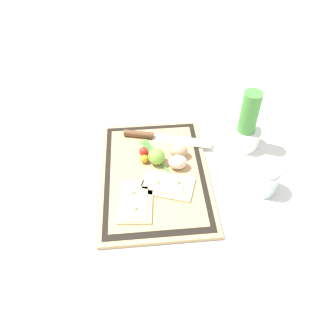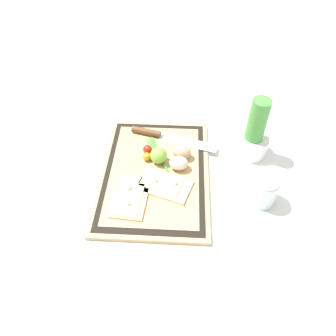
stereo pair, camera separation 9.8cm
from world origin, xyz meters
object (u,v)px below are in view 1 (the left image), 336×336
at_px(cherry_tomato_red, 144,152).
at_px(herb_pot, 246,128).
at_px(lime, 157,156).
at_px(cherry_tomato_yellow, 144,159).
at_px(knife, 153,136).
at_px(pizza_slice_far, 167,185).
at_px(sauce_jar, 264,180).
at_px(egg_pink, 178,162).
at_px(egg_brown, 179,151).
at_px(pizza_slice_near, 136,201).

distance_m(cherry_tomato_red, herb_pot, 0.34).
xyz_separation_m(lime, cherry_tomato_yellow, (-0.01, -0.04, -0.01)).
bearing_deg(cherry_tomato_yellow, knife, 163.53).
xyz_separation_m(pizza_slice_far, sauce_jar, (0.02, 0.28, 0.02)).
bearing_deg(cherry_tomato_red, sauce_jar, 65.04).
xyz_separation_m(lime, sauce_jar, (0.12, 0.30, -0.00)).
xyz_separation_m(pizza_slice_far, cherry_tomato_yellow, (-0.10, -0.06, 0.01)).
bearing_deg(herb_pot, cherry_tomato_yellow, -78.26).
bearing_deg(cherry_tomato_red, pizza_slice_far, 24.22).
bearing_deg(lime, pizza_slice_far, 12.94).
bearing_deg(lime, sauce_jar, 68.00).
relative_size(knife, herb_pot, 1.44).
bearing_deg(lime, cherry_tomato_yellow, -98.09).
bearing_deg(egg_pink, pizza_slice_far, -28.69).
distance_m(egg_brown, herb_pot, 0.23).
height_order(pizza_slice_near, pizza_slice_far, same).
height_order(lime, cherry_tomato_yellow, lime).
bearing_deg(pizza_slice_far, egg_brown, 158.08).
distance_m(pizza_slice_far, lime, 0.10).
distance_m(pizza_slice_far, cherry_tomato_yellow, 0.12).
bearing_deg(sauce_jar, knife, -127.56).
xyz_separation_m(pizza_slice_far, egg_brown, (-0.12, 0.05, 0.02)).
xyz_separation_m(pizza_slice_far, knife, (-0.21, -0.03, 0.00)).
bearing_deg(cherry_tomato_red, lime, 46.41).
relative_size(pizza_slice_far, knife, 0.59).
xyz_separation_m(pizza_slice_far, herb_pot, (-0.17, 0.27, 0.05)).
xyz_separation_m(egg_pink, cherry_tomato_yellow, (-0.03, -0.10, -0.01)).
xyz_separation_m(pizza_slice_far, lime, (-0.10, -0.02, 0.02)).
bearing_deg(cherry_tomato_red, knife, 157.03).
bearing_deg(sauce_jar, pizza_slice_far, -94.66).
xyz_separation_m(egg_pink, lime, (-0.03, -0.06, 0.00)).
distance_m(pizza_slice_near, herb_pot, 0.43).
relative_size(pizza_slice_near, cherry_tomato_red, 5.37).
relative_size(egg_pink, sauce_jar, 0.63).
bearing_deg(egg_brown, knife, -139.99).
relative_size(lime, cherry_tomato_yellow, 1.97).
relative_size(knife, sauce_jar, 3.20).
height_order(pizza_slice_near, egg_pink, egg_pink).
relative_size(pizza_slice_near, knife, 0.54).
relative_size(knife, cherry_tomato_red, 9.93).
height_order(egg_pink, lime, lime).
bearing_deg(pizza_slice_near, herb_pot, 121.79).
distance_m(egg_pink, cherry_tomato_yellow, 0.11).
relative_size(egg_pink, lime, 1.10).
xyz_separation_m(lime, herb_pot, (-0.07, 0.30, 0.03)).
distance_m(pizza_slice_far, egg_brown, 0.13).
xyz_separation_m(egg_pink, cherry_tomato_red, (-0.06, -0.10, -0.01)).
distance_m(pizza_slice_far, egg_pink, 0.09).
bearing_deg(egg_pink, sauce_jar, 68.14).
bearing_deg(knife, herb_pot, 82.40).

